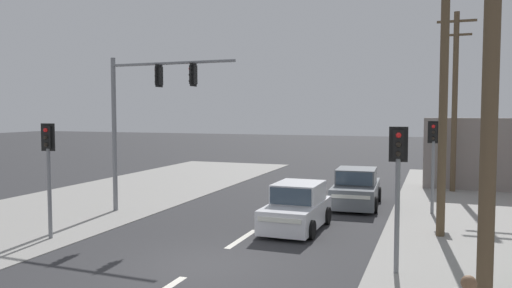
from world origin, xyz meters
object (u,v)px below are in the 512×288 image
(utility_pole_background_right, at_px, (455,98))
(pedestal_signal_far_median, at_px, (433,151))
(sedan_receding_far, at_px, (356,189))
(hatchback_oncoming_near, at_px, (297,208))
(utility_pole_midground_right, at_px, (444,87))
(pedestal_signal_left_kerb, at_px, (48,161))
(traffic_signal_mast, at_px, (142,106))
(pedestal_signal_right_kerb, at_px, (398,174))
(utility_pole_foreground_right, at_px, (482,44))

(utility_pole_background_right, height_order, pedestal_signal_far_median, utility_pole_background_right)
(pedestal_signal_far_median, distance_m, sedan_receding_far, 3.53)
(utility_pole_background_right, distance_m, hatchback_oncoming_near, 11.97)
(utility_pole_midground_right, height_order, pedestal_signal_far_median, utility_pole_midground_right)
(utility_pole_background_right, bearing_deg, hatchback_oncoming_near, -117.10)
(hatchback_oncoming_near, bearing_deg, pedestal_signal_left_kerb, -150.39)
(pedestal_signal_left_kerb, relative_size, pedestal_signal_far_median, 1.00)
(utility_pole_midground_right, bearing_deg, traffic_signal_mast, -179.55)
(utility_pole_midground_right, bearing_deg, sedan_receding_far, 127.24)
(utility_pole_background_right, relative_size, sedan_receding_far, 2.02)
(pedestal_signal_right_kerb, bearing_deg, hatchback_oncoming_near, 133.33)
(traffic_signal_mast, relative_size, pedestal_signal_right_kerb, 1.69)
(pedestal_signal_right_kerb, relative_size, pedestal_signal_left_kerb, 1.00)
(utility_pole_foreground_right, xyz_separation_m, traffic_signal_mast, (-11.20, 7.55, -0.86))
(utility_pole_foreground_right, bearing_deg, sedan_receding_far, 107.31)
(utility_pole_background_right, distance_m, pedestal_signal_right_kerb, 14.04)
(pedestal_signal_right_kerb, xyz_separation_m, pedestal_signal_far_median, (0.77, 7.76, 0.00))
(traffic_signal_mast, bearing_deg, sedan_receding_far, 30.28)
(traffic_signal_mast, bearing_deg, pedestal_signal_left_kerb, -97.45)
(utility_pole_midground_right, xyz_separation_m, pedestal_signal_far_median, (-0.26, 3.55, -2.26))
(traffic_signal_mast, distance_m, sedan_receding_far, 9.32)
(pedestal_signal_left_kerb, distance_m, hatchback_oncoming_near, 8.00)
(utility_pole_midground_right, relative_size, hatchback_oncoming_near, 2.42)
(utility_pole_midground_right, bearing_deg, hatchback_oncoming_near, -173.28)
(utility_pole_background_right, relative_size, pedestal_signal_far_median, 2.44)
(pedestal_signal_far_median, bearing_deg, pedestal_signal_left_kerb, -144.27)
(pedestal_signal_left_kerb, relative_size, sedan_receding_far, 0.83)
(pedestal_signal_far_median, height_order, sedan_receding_far, pedestal_signal_far_median)
(utility_pole_foreground_right, relative_size, pedestal_signal_far_median, 2.61)
(traffic_signal_mast, bearing_deg, utility_pole_foreground_right, -33.98)
(pedestal_signal_left_kerb, xyz_separation_m, hatchback_oncoming_near, (6.79, 3.86, -1.71))
(utility_pole_background_right, bearing_deg, traffic_signal_mast, -139.77)
(utility_pole_foreground_right, bearing_deg, pedestal_signal_left_kerb, 164.60)
(utility_pole_foreground_right, height_order, pedestal_signal_far_median, utility_pole_foreground_right)
(pedestal_signal_far_median, bearing_deg, utility_pole_background_right, 81.37)
(pedestal_signal_right_kerb, relative_size, sedan_receding_far, 0.83)
(utility_pole_midground_right, relative_size, traffic_signal_mast, 1.48)
(traffic_signal_mast, xyz_separation_m, pedestal_signal_far_median, (10.48, 3.63, -1.73))
(utility_pole_foreground_right, distance_m, utility_pole_midground_right, 7.65)
(utility_pole_background_right, xyz_separation_m, hatchback_oncoming_near, (-5.16, -10.08, -3.88))
(pedestal_signal_right_kerb, distance_m, hatchback_oncoming_near, 5.35)
(utility_pole_midground_right, bearing_deg, utility_pole_background_right, 86.12)
(pedestal_signal_right_kerb, height_order, pedestal_signal_left_kerb, same)
(utility_pole_foreground_right, height_order, traffic_signal_mast, utility_pole_foreground_right)
(traffic_signal_mast, distance_m, pedestal_signal_right_kerb, 10.69)
(utility_pole_foreground_right, xyz_separation_m, pedestal_signal_far_median, (-0.72, 11.18, -2.59))
(utility_pole_midground_right, height_order, utility_pole_background_right, utility_pole_midground_right)
(pedestal_signal_left_kerb, bearing_deg, utility_pole_foreground_right, -15.40)
(hatchback_oncoming_near, bearing_deg, sedan_receding_far, 75.41)
(traffic_signal_mast, distance_m, pedestal_signal_left_kerb, 4.68)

